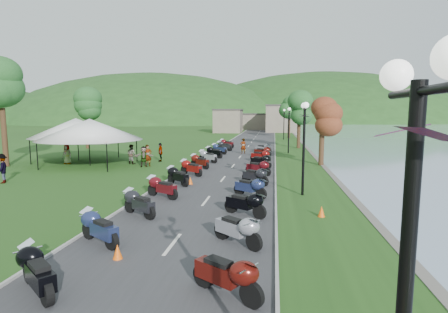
{
  "coord_description": "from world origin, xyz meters",
  "views": [
    {
      "loc": [
        3.4,
        -1.18,
        4.52
      ],
      "look_at": [
        -0.23,
        24.08,
        1.3
      ],
      "focal_mm": 28.0,
      "sensor_mm": 36.0,
      "label": 1
    }
  ],
  "objects_px": {
    "vendor_tent_main": "(91,142)",
    "pedestrian_c": "(3,183)",
    "pedestrian_b": "(132,164)",
    "pedestrian_a": "(148,166)"
  },
  "relations": [
    {
      "from": "vendor_tent_main",
      "to": "pedestrian_b",
      "type": "xyz_separation_m",
      "value": [
        3.07,
        1.28,
        -2.0
      ]
    },
    {
      "from": "pedestrian_b",
      "to": "pedestrian_c",
      "type": "relative_size",
      "value": 0.91
    },
    {
      "from": "vendor_tent_main",
      "to": "pedestrian_b",
      "type": "height_order",
      "value": "vendor_tent_main"
    },
    {
      "from": "vendor_tent_main",
      "to": "pedestrian_b",
      "type": "relative_size",
      "value": 3.36
    },
    {
      "from": "vendor_tent_main",
      "to": "pedestrian_c",
      "type": "height_order",
      "value": "vendor_tent_main"
    },
    {
      "from": "vendor_tent_main",
      "to": "pedestrian_c",
      "type": "bearing_deg",
      "value": -102.55
    },
    {
      "from": "vendor_tent_main",
      "to": "pedestrian_a",
      "type": "bearing_deg",
      "value": 1.31
    },
    {
      "from": "vendor_tent_main",
      "to": "pedestrian_b",
      "type": "distance_m",
      "value": 3.89
    },
    {
      "from": "vendor_tent_main",
      "to": "pedestrian_c",
      "type": "xyz_separation_m",
      "value": [
        -1.76,
        -7.92,
        -2.0
      ]
    },
    {
      "from": "vendor_tent_main",
      "to": "pedestrian_a",
      "type": "distance_m",
      "value": 5.42
    }
  ]
}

